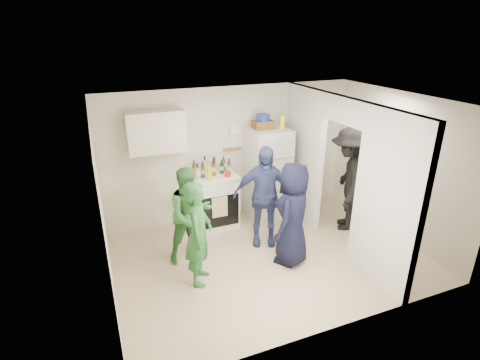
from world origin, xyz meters
name	(u,v)px	position (x,y,z in m)	size (l,w,h in m)	color
floor	(269,257)	(0.00, 0.00, 0.00)	(4.80, 4.80, 0.00)	beige
wall_back	(231,153)	(0.00, 1.70, 1.25)	(4.80, 4.80, 0.00)	silver
wall_front	(340,242)	(0.00, -1.70, 1.25)	(4.80, 4.80, 0.00)	silver
wall_left	(103,214)	(-2.40, 0.00, 1.25)	(3.40, 3.40, 0.00)	silver
wall_right	(397,166)	(2.40, 0.00, 1.25)	(3.40, 3.40, 0.00)	silver
ceiling	(274,102)	(0.00, 0.00, 2.50)	(4.80, 4.80, 0.00)	white
partition_pier_back	(303,155)	(1.20, 1.10, 1.25)	(0.12, 1.20, 2.50)	silver
partition_pier_front	(387,203)	(1.20, -1.10, 1.25)	(0.12, 1.20, 2.50)	silver
partition_header	(345,110)	(1.20, 0.00, 2.30)	(0.12, 1.00, 0.40)	silver
stove	(213,200)	(-0.50, 1.37, 0.50)	(0.85, 0.70, 1.01)	white
upper_cabinet	(156,132)	(-1.40, 1.52, 1.85)	(0.95, 0.34, 0.70)	silver
fridge	(267,174)	(0.59, 1.34, 0.88)	(0.72, 0.70, 1.75)	silver
wicker_basket	(263,125)	(0.49, 1.39, 1.83)	(0.35, 0.25, 0.15)	brown
blue_bowl	(263,118)	(0.49, 1.39, 1.96)	(0.24, 0.24, 0.11)	navy
yellow_cup_stack_top	(282,122)	(0.81, 1.24, 1.88)	(0.09, 0.09, 0.25)	yellow
wall_clock	(234,130)	(0.05, 1.68, 1.70)	(0.22, 0.22, 0.03)	white
spice_shelf	(232,149)	(0.00, 1.65, 1.35)	(0.35, 0.08, 0.03)	olive
nook_window	(391,140)	(2.38, 0.20, 1.65)	(0.03, 0.70, 0.80)	black
nook_window_frame	(390,140)	(2.36, 0.20, 1.65)	(0.04, 0.76, 0.86)	white
nook_valance	(392,121)	(2.34, 0.20, 2.00)	(0.04, 0.82, 0.18)	white
yellow_cup_stack_stove	(209,173)	(-0.62, 1.15, 1.13)	(0.09, 0.09, 0.25)	#CED712
red_cup	(227,174)	(-0.28, 1.17, 1.07)	(0.09, 0.09, 0.12)	red
person_green_left	(198,234)	(-1.20, -0.16, 0.78)	(0.57, 0.37, 1.56)	#2F753D
person_green_center	(190,215)	(-1.15, 0.46, 0.77)	(0.75, 0.58, 1.53)	#367232
person_denim	(264,196)	(0.10, 0.46, 0.87)	(1.02, 0.42, 1.73)	navy
person_navy	(293,214)	(0.28, -0.20, 0.82)	(0.80, 0.52, 1.64)	black
person_nook	(348,179)	(1.73, 0.40, 0.94)	(1.22, 0.70, 1.89)	black
bottle_a	(194,168)	(-0.80, 1.47, 1.15)	(0.08, 0.08, 0.27)	brown
bottle_b	(203,170)	(-0.69, 1.29, 1.15)	(0.07, 0.07, 0.29)	#1A4F28
bottle_c	(205,164)	(-0.58, 1.53, 1.17)	(0.08, 0.08, 0.32)	#B1B5C0
bottle_d	(214,168)	(-0.48, 1.31, 1.16)	(0.08, 0.08, 0.31)	brown
bottle_e	(215,164)	(-0.39, 1.55, 1.14)	(0.07, 0.07, 0.26)	silver
bottle_f	(222,167)	(-0.31, 1.37, 1.14)	(0.07, 0.07, 0.26)	#143721
bottle_g	(224,163)	(-0.22, 1.52, 1.14)	(0.07, 0.07, 0.27)	brown
bottle_h	(198,172)	(-0.80, 1.23, 1.16)	(0.08, 0.08, 0.30)	#8F9399
bottle_i	(214,165)	(-0.43, 1.47, 1.16)	(0.06, 0.06, 0.29)	#603C10
bottle_j	(229,167)	(-0.21, 1.26, 1.16)	(0.07, 0.07, 0.31)	#246A3C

